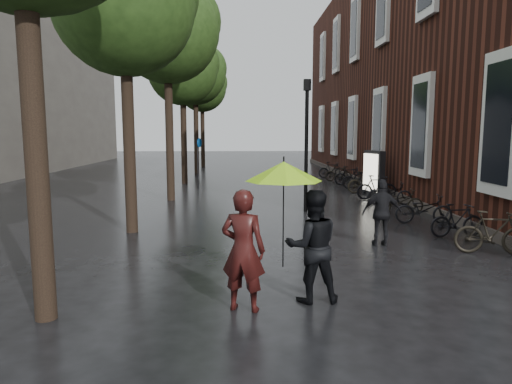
{
  "coord_description": "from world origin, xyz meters",
  "views": [
    {
      "loc": [
        -1.07,
        -5.68,
        2.81
      ],
      "look_at": [
        -0.67,
        5.49,
        1.32
      ],
      "focal_mm": 32.0,
      "sensor_mm": 36.0,
      "label": 1
    }
  ],
  "objects_px": {
    "pedestrian_walking": "(382,213)",
    "person_black": "(312,246)",
    "person_burgundy": "(243,250)",
    "ad_lightbox": "(374,173)",
    "lamp_post": "(307,132)",
    "parked_bicycles": "(378,188)"
  },
  "relations": [
    {
      "from": "pedestrian_walking",
      "to": "person_black",
      "type": "bearing_deg",
      "value": 59.96
    },
    {
      "from": "person_black",
      "to": "pedestrian_walking",
      "type": "xyz_separation_m",
      "value": [
        2.3,
        3.64,
        -0.11
      ]
    },
    {
      "from": "person_burgundy",
      "to": "person_black",
      "type": "distance_m",
      "value": 1.19
    },
    {
      "from": "ad_lightbox",
      "to": "lamp_post",
      "type": "xyz_separation_m",
      "value": [
        -3.49,
        -3.73,
        1.77
      ]
    },
    {
      "from": "person_burgundy",
      "to": "pedestrian_walking",
      "type": "bearing_deg",
      "value": -114.78
    },
    {
      "from": "person_black",
      "to": "lamp_post",
      "type": "distance_m",
      "value": 8.75
    },
    {
      "from": "ad_lightbox",
      "to": "lamp_post",
      "type": "bearing_deg",
      "value": -148.49
    },
    {
      "from": "lamp_post",
      "to": "person_black",
      "type": "bearing_deg",
      "value": -97.53
    },
    {
      "from": "person_black",
      "to": "ad_lightbox",
      "type": "bearing_deg",
      "value": -114.43
    },
    {
      "from": "person_burgundy",
      "to": "lamp_post",
      "type": "distance_m",
      "value": 9.28
    },
    {
      "from": "person_burgundy",
      "to": "pedestrian_walking",
      "type": "height_order",
      "value": "person_burgundy"
    },
    {
      "from": "person_burgundy",
      "to": "ad_lightbox",
      "type": "height_order",
      "value": "ad_lightbox"
    },
    {
      "from": "parked_bicycles",
      "to": "ad_lightbox",
      "type": "relative_size",
      "value": 9.08
    },
    {
      "from": "parked_bicycles",
      "to": "lamp_post",
      "type": "bearing_deg",
      "value": -141.34
    },
    {
      "from": "ad_lightbox",
      "to": "lamp_post",
      "type": "height_order",
      "value": "lamp_post"
    },
    {
      "from": "person_burgundy",
      "to": "ad_lightbox",
      "type": "bearing_deg",
      "value": -98.56
    },
    {
      "from": "pedestrian_walking",
      "to": "parked_bicycles",
      "type": "height_order",
      "value": "pedestrian_walking"
    },
    {
      "from": "person_burgundy",
      "to": "ad_lightbox",
      "type": "xyz_separation_m",
      "value": [
        5.76,
        12.56,
        0.03
      ]
    },
    {
      "from": "person_burgundy",
      "to": "parked_bicycles",
      "type": "height_order",
      "value": "person_burgundy"
    },
    {
      "from": "person_black",
      "to": "parked_bicycles",
      "type": "xyz_separation_m",
      "value": [
        4.51,
        11.19,
        -0.46
      ]
    },
    {
      "from": "person_burgundy",
      "to": "parked_bicycles",
      "type": "xyz_separation_m",
      "value": [
        5.65,
        11.53,
        -0.49
      ]
    },
    {
      "from": "parked_bicycles",
      "to": "ad_lightbox",
      "type": "bearing_deg",
      "value": 83.91
    }
  ]
}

